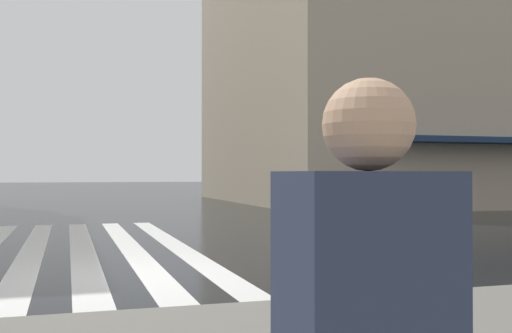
# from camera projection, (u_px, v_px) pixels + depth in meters

# --- Properties ---
(ground_plane) EXTENTS (220.00, 220.00, 0.00)m
(ground_plane) POSITION_uv_depth(u_px,v_px,m) (135.00, 277.00, 9.54)
(ground_plane) COLOR black
(zebra_crossing) EXTENTS (13.00, 5.50, 0.01)m
(zebra_crossing) POSITION_uv_depth(u_px,v_px,m) (58.00, 249.00, 13.01)
(zebra_crossing) COLOR silver
(zebra_crossing) RESTS_ON ground_plane
(haussmann_block_corner) EXTENTS (20.89, 20.98, 20.81)m
(haussmann_block_corner) POSITION_uv_depth(u_px,v_px,m) (409.00, 30.00, 36.44)
(haussmann_block_corner) COLOR tan
(haussmann_block_corner) RESTS_ON ground_plane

